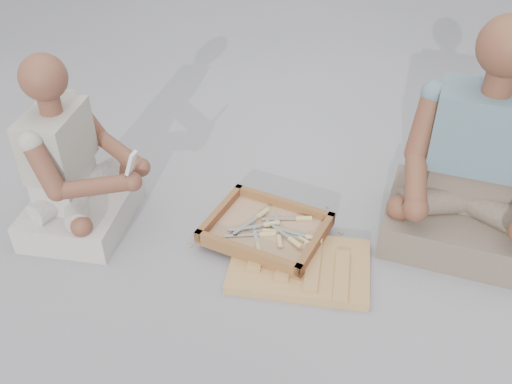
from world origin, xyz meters
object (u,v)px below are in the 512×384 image
at_px(carved_panel, 300,266).
at_px(tool_tray, 266,230).
at_px(companion, 474,175).
at_px(craftsman, 73,172).

height_order(carved_panel, tool_tray, tool_tray).
distance_m(tool_tray, companion, 0.88).
xyz_separation_m(craftsman, companion, (1.53, 0.64, 0.05)).
relative_size(tool_tray, craftsman, 0.61).
relative_size(carved_panel, craftsman, 0.70).
height_order(tool_tray, companion, companion).
distance_m(tool_tray, craftsman, 0.86).
relative_size(carved_panel, companion, 0.58).
height_order(tool_tray, craftsman, craftsman).
relative_size(carved_panel, tool_tray, 1.16).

